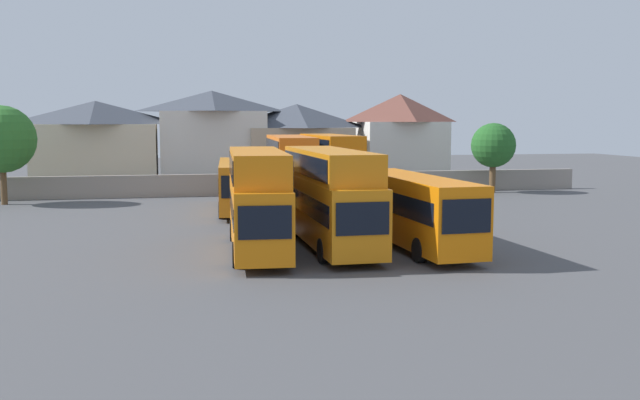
% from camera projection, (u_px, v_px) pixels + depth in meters
% --- Properties ---
extents(ground, '(140.00, 140.00, 0.00)m').
position_uv_depth(ground, '(279.00, 206.00, 52.00)').
color(ground, '#4C4C4F').
extents(depot_boundary_wall, '(56.00, 0.50, 1.80)m').
position_uv_depth(depot_boundary_wall, '(265.00, 184.00, 59.59)').
color(depot_boundary_wall, gray).
rests_on(depot_boundary_wall, ground).
extents(bus_1, '(3.08, 11.09, 4.79)m').
position_uv_depth(bus_1, '(257.00, 195.00, 33.49)').
color(bus_1, orange).
rests_on(bus_1, ground).
extents(bus_2, '(2.74, 11.62, 4.77)m').
position_uv_depth(bus_2, '(330.00, 193.00, 34.63)').
color(bus_2, orange).
rests_on(bus_2, ground).
extents(bus_3, '(3.04, 11.82, 3.49)m').
position_uv_depth(bus_3, '(413.00, 207.00, 34.79)').
color(bus_3, orange).
rests_on(bus_3, ground).
extents(bus_4, '(3.44, 12.17, 3.38)m').
position_uv_depth(bus_4, '(239.00, 183.00, 48.76)').
color(bus_4, orange).
rests_on(bus_4, ground).
extents(bus_5, '(3.19, 11.61, 5.09)m').
position_uv_depth(bus_5, '(291.00, 168.00, 49.78)').
color(bus_5, orange).
rests_on(bus_5, ground).
extents(bus_6, '(2.81, 10.25, 5.17)m').
position_uv_depth(bus_6, '(331.00, 167.00, 50.58)').
color(bus_6, orange).
rests_on(bus_6, ground).
extents(house_terrace_left, '(11.00, 7.36, 7.90)m').
position_uv_depth(house_terrace_left, '(97.00, 145.00, 63.73)').
color(house_terrace_left, beige).
rests_on(house_terrace_left, ground).
extents(house_terrace_centre, '(9.84, 7.25, 8.89)m').
position_uv_depth(house_terrace_centre, '(212.00, 138.00, 66.12)').
color(house_terrace_centre, silver).
rests_on(house_terrace_centre, ground).
extents(house_terrace_right, '(9.99, 8.26, 7.71)m').
position_uv_depth(house_terrace_right, '(297.00, 144.00, 67.86)').
color(house_terrace_right, tan).
rests_on(house_terrace_right, ground).
extents(house_terrace_far_right, '(8.32, 7.06, 8.72)m').
position_uv_depth(house_terrace_far_right, '(400.00, 138.00, 69.81)').
color(house_terrace_far_right, silver).
rests_on(house_terrace_far_right, ground).
extents(tree_left_of_lot, '(4.95, 4.95, 7.29)m').
position_uv_depth(tree_left_of_lot, '(1.00, 139.00, 52.31)').
color(tree_left_of_lot, brown).
rests_on(tree_left_of_lot, ground).
extents(tree_behind_wall, '(3.80, 3.80, 5.97)m').
position_uv_depth(tree_behind_wall, '(493.00, 146.00, 61.16)').
color(tree_behind_wall, brown).
rests_on(tree_behind_wall, ground).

